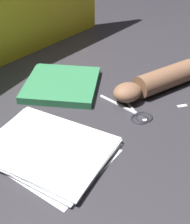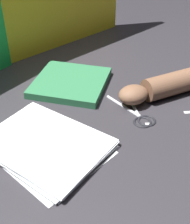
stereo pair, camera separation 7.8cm
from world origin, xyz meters
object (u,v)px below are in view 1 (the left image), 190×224
scissors (134,111)px  hand_forearm (157,81)px  book_closed (62,84)px  paper_stack (48,148)px

scissors → hand_forearm: (0.14, -0.01, 0.03)m
book_closed → scissors: (-0.00, -0.25, -0.01)m
book_closed → hand_forearm: bearing=-63.0°
hand_forearm → scissors: bearing=176.1°
paper_stack → hand_forearm: size_ratio=1.02×
scissors → hand_forearm: bearing=-3.9°
book_closed → hand_forearm: (0.13, -0.26, 0.02)m
paper_stack → scissors: paper_stack is taller
hand_forearm → paper_stack: bearing=163.1°
paper_stack → scissors: (0.25, -0.11, -0.00)m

